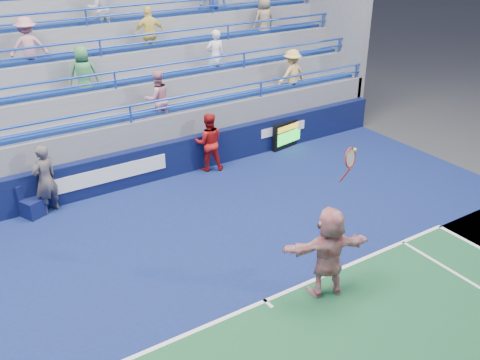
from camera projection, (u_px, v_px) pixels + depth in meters
ground at (265, 302)px, 11.02m from camera, size 120.00×120.00×0.00m
sponsor_wall at (138, 166)px, 15.68m from camera, size 18.00×0.32×1.10m
bleacher_stand at (91, 101)px, 18.08m from camera, size 18.00×5.60×6.13m
serve_speed_board at (288, 134)px, 18.22m from camera, size 1.36×0.38×0.94m
judge_chair at (33, 206)px, 14.06m from camera, size 0.66×0.68×0.88m
tennis_player at (329, 252)px, 10.85m from camera, size 1.96×1.16×3.23m
line_judge at (45, 180)px, 13.94m from camera, size 0.83×0.72×1.94m
ball_girl at (209, 142)px, 16.39m from camera, size 1.10×0.99×1.84m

